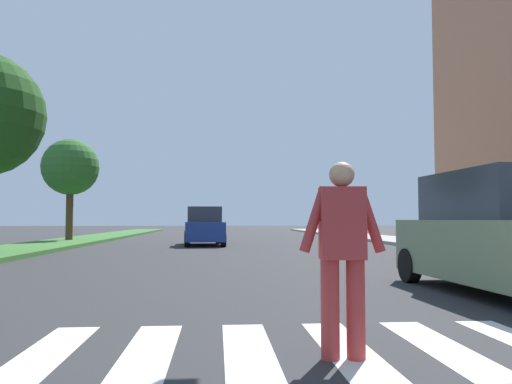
% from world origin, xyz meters
% --- Properties ---
extents(ground_plane, '(140.00, 140.00, 0.00)m').
position_xyz_m(ground_plane, '(0.00, 30.00, 0.00)').
color(ground_plane, '#2D2D30').
extents(crosswalk, '(4.95, 2.20, 0.01)m').
position_xyz_m(crosswalk, '(0.00, 8.93, 0.00)').
color(crosswalk, silver).
rests_on(crosswalk, ground_plane).
extents(median_strip, '(3.00, 64.00, 0.15)m').
position_xyz_m(median_strip, '(-8.05, 28.00, 0.07)').
color(median_strip, '#386B2D').
rests_on(median_strip, ground_plane).
extents(tree_distant, '(2.89, 2.89, 5.19)m').
position_xyz_m(tree_distant, '(-8.31, 30.99, 3.86)').
color(tree_distant, '#4C3823').
rests_on(tree_distant, median_strip).
extents(sidewalk_right, '(3.00, 64.00, 0.15)m').
position_xyz_m(sidewalk_right, '(8.86, 28.00, 0.07)').
color(sidewalk_right, '#9E9991').
rests_on(sidewalk_right, ground_plane).
extents(pedestrian_performer, '(0.75, 0.26, 1.69)m').
position_xyz_m(pedestrian_performer, '(0.34, 8.55, 0.93)').
color(pedestrian_performer, '#B23333').
rests_on(pedestrian_performer, ground_plane).
extents(suv_crossing, '(2.13, 4.67, 1.97)m').
position_xyz_m(suv_crossing, '(3.85, 11.93, 0.93)').
color(suv_crossing, gray).
rests_on(suv_crossing, ground_plane).
extents(sedan_midblock, '(2.03, 4.23, 1.77)m').
position_xyz_m(sedan_midblock, '(-1.35, 27.85, 0.81)').
color(sedan_midblock, navy).
rests_on(sedan_midblock, ground_plane).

